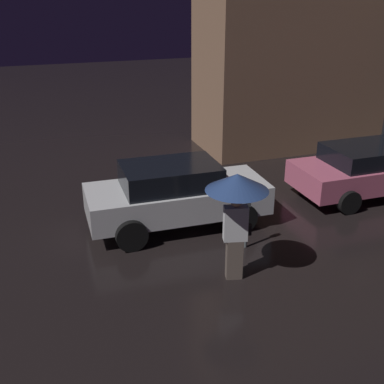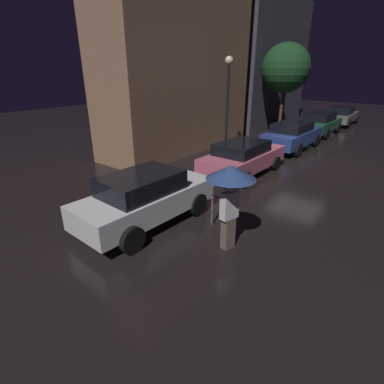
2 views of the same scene
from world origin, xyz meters
The scene contains 4 objects.
parked_car_white centered at (-9.02, 1.39, 0.83)m, with size 4.34×1.91×1.58m.
parked_car_pink centered at (-3.33, 1.45, 0.75)m, with size 4.45×2.03×1.42m.
pedestrian_with_umbrella centered at (-8.63, -1.19, 1.79)m, with size 1.19×1.19×2.22m.
parking_meter centered at (-7.89, -0.17, 0.76)m, with size 0.12×0.10×1.22m.
Camera 1 is at (-12.15, -8.65, 5.35)m, focal length 45.00 mm.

